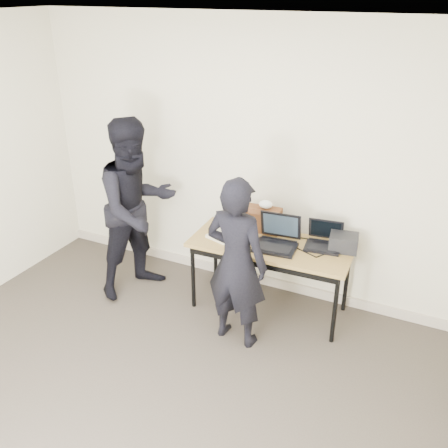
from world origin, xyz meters
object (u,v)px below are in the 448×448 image
Objects in this scene: person_typist at (236,263)px; person_observer at (137,208)px; desk at (270,250)px; laptop_right at (324,241)px; equipment_box at (344,242)px; laptop_center at (277,239)px; laptop_beige at (225,233)px; leather_satchel at (262,219)px.

person_typist is 1.29m from person_observer.
person_observer reaches higher than desk.
laptop_right is 1.41× the size of equipment_box.
desk is 0.14m from laptop_center.
laptop_right is at bearing 19.85° from laptop_center.
laptop_center is (0.06, -0.00, 0.13)m from desk.
laptop_beige is 0.61m from person_typist.
laptop_beige is 0.86× the size of leather_satchel.
person_typist is (-0.73, -0.74, -0.02)m from equipment_box.
equipment_box is (0.18, 0.01, 0.02)m from laptop_right.
laptop_right is at bearing 19.67° from desk.
laptop_beige is 0.18× the size of person_observer.
leather_satchel reaches higher than desk.
person_typist is at bearing -82.68° from person_observer.
laptop_right is (0.90, 0.23, 0.01)m from laptop_beige.
person_observer reaches higher than laptop_beige.
desk is 1.37m from person_observer.
person_typist is at bearing -112.23° from laptop_center.
laptop_center reaches higher than equipment_box.
desk is at bearing 173.39° from laptop_center.
person_observer reaches higher than leather_satchel.
person_observer is at bearing -177.36° from laptop_center.
person_typist is (-0.10, -0.55, 0.11)m from desk.
person_typist reaches higher than desk.
leather_satchel is 0.81m from equipment_box.
laptop_right is 0.91m from person_typist.
person_observer is at bearing -175.07° from laptop_right.
desk is 4.80× the size of laptop_beige.
person_typist is at bearing -39.67° from laptop_beige.
leather_satchel is 1.24m from person_observer.
laptop_right is 0.20× the size of person_observer.
person_typist reaches higher than laptop_center.
laptop_beige is at bearing -50.51° from person_typist.
laptop_beige is 0.93m from laptop_right.
person_observer is (-0.89, -0.15, 0.14)m from laptop_beige.
person_observer reaches higher than laptop_center.
equipment_box is at bearing -55.83° from person_observer.
laptop_beige is at bearing -172.77° from laptop_right.
leather_satchel is 0.78m from person_typist.
person_observer is (-1.16, -0.43, 0.06)m from leather_satchel.
laptop_beige is 0.21× the size of person_typist.
person_observer is at bearing -168.67° from equipment_box.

